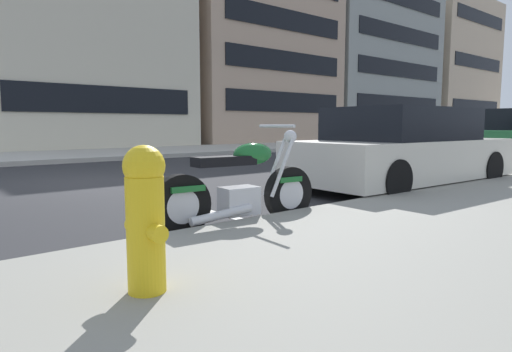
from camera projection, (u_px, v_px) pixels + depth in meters
ground_plane at (99, 183)px, 8.53m from camera, size 260.00×260.00×0.00m
sidewalk_far_curb at (285, 146)px, 21.74m from camera, size 120.00×5.00×0.14m
parking_stall_stripe at (229, 216)px, 5.38m from camera, size 0.12×2.20×0.01m
parked_motorcycle at (241, 189)px, 4.76m from camera, size 2.00×0.62×1.11m
parked_car_behind_motorcycle at (404, 150)px, 7.88m from camera, size 4.54×2.04×1.40m
car_opposite_curb at (434, 133)px, 24.39m from camera, size 4.68×2.08×1.40m
fire_hydrant at (145, 215)px, 2.54m from camera, size 0.24×0.36×0.86m
townhouse_behind_pole at (70, 45)px, 20.92m from camera, size 9.12×8.23×9.69m
townhouse_mid_block at (235, 57)px, 27.92m from camera, size 10.06×9.45×10.73m
townhouse_corner_block at (339, 65)px, 35.97m from camera, size 12.01×11.49×11.82m
townhouse_far_uphill at (420, 72)px, 43.84m from camera, size 10.56×11.32×12.48m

